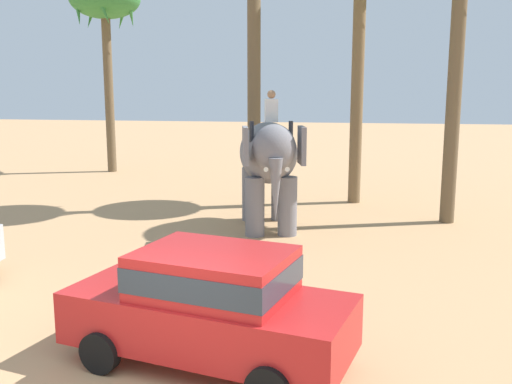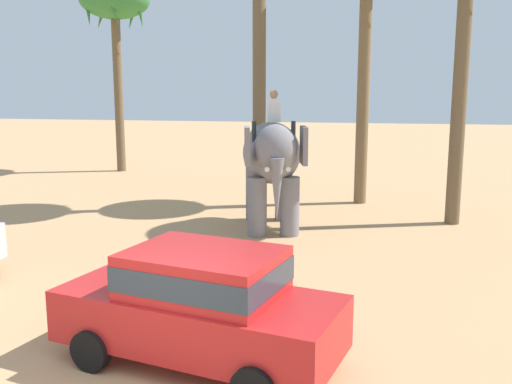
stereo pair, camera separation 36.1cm
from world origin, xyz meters
The scene contains 3 objects.
car_sedan_foreground centered at (0.57, 1.93, 0.93)m, with size 4.38×2.58×1.70m.
elephant_with_mahout centered at (0.19, 10.04, 1.99)m, with size 2.36×4.01×3.88m.
palm_tree_near_hut centered at (-8.85, 19.99, 7.62)m, with size 3.20×3.20×8.81m.
Camera 1 is at (2.54, -5.66, 3.96)m, focal length 40.52 mm.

